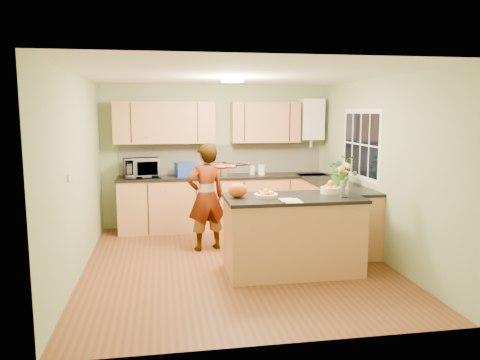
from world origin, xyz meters
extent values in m
plane|color=brown|center=(0.00, 0.00, 0.00)|extent=(4.50, 4.50, 0.00)
cube|color=white|center=(0.00, 0.00, 2.50)|extent=(4.00, 4.50, 0.02)
cube|color=#8EA274|center=(0.00, 2.25, 1.25)|extent=(4.00, 0.02, 2.50)
cube|color=#8EA274|center=(0.00, -2.25, 1.25)|extent=(4.00, 0.02, 2.50)
cube|color=#8EA274|center=(-2.00, 0.00, 1.25)|extent=(0.02, 4.50, 2.50)
cube|color=#8EA274|center=(2.00, 0.00, 1.25)|extent=(0.02, 4.50, 2.50)
cube|color=#B9774A|center=(0.10, 1.95, 0.45)|extent=(3.60, 0.60, 0.90)
cube|color=black|center=(0.10, 1.94, 0.92)|extent=(3.64, 0.62, 0.04)
cube|color=#B9774A|center=(1.70, 0.85, 0.45)|extent=(0.60, 2.20, 0.90)
cube|color=black|center=(1.69, 0.85, 0.92)|extent=(0.62, 2.24, 0.04)
cube|color=silver|center=(0.10, 2.23, 1.20)|extent=(3.60, 0.02, 0.52)
cube|color=#B9774A|center=(-0.90, 2.08, 1.85)|extent=(1.70, 0.34, 0.70)
cube|color=#B9774A|center=(0.85, 2.08, 1.85)|extent=(1.20, 0.34, 0.70)
cube|color=white|center=(1.70, 2.09, 1.90)|extent=(0.40, 0.30, 0.72)
cylinder|color=silver|center=(1.70, 2.09, 1.50)|extent=(0.06, 0.06, 0.20)
cube|color=white|center=(1.99, 0.60, 1.55)|extent=(0.01, 1.30, 1.05)
cube|color=black|center=(1.99, 0.60, 1.55)|extent=(0.01, 1.18, 0.92)
cube|color=white|center=(-1.99, -0.60, 1.30)|extent=(0.02, 0.09, 0.09)
cylinder|color=#FFEABF|center=(0.00, 0.30, 2.46)|extent=(0.30, 0.30, 0.06)
cylinder|color=white|center=(0.00, 0.30, 2.49)|extent=(0.10, 0.10, 0.02)
cube|color=#B9774A|center=(0.66, -0.42, 0.47)|extent=(1.67, 0.84, 0.94)
cube|color=black|center=(0.66, -0.42, 0.96)|extent=(1.71, 0.88, 0.04)
cylinder|color=beige|center=(0.31, -0.42, 1.00)|extent=(0.29, 0.29, 0.04)
cylinder|color=beige|center=(1.21, -0.27, 1.02)|extent=(0.27, 0.27, 0.08)
cylinder|color=silver|center=(1.26, -0.60, 1.09)|extent=(0.11, 0.11, 0.22)
ellipsoid|color=#E05012|center=(-0.04, -0.37, 1.07)|extent=(0.27, 0.23, 0.18)
cube|color=silver|center=(0.56, -0.72, 0.99)|extent=(0.21, 0.28, 0.01)
imported|color=#D9AB84|center=(-0.33, 0.73, 0.79)|extent=(0.66, 0.52, 1.59)
imported|color=white|center=(-1.29, 1.92, 1.10)|extent=(0.65, 0.50, 0.32)
cube|color=navy|center=(-0.58, 1.91, 1.06)|extent=(0.35, 0.29, 0.25)
cylinder|color=silver|center=(0.10, 1.95, 1.04)|extent=(0.15, 0.15, 0.21)
sphere|color=black|center=(0.10, 1.95, 1.19)|extent=(0.08, 0.08, 0.08)
cylinder|color=beige|center=(0.61, 2.00, 1.02)|extent=(0.12, 0.12, 0.15)
cylinder|color=white|center=(0.75, 1.90, 1.03)|extent=(0.12, 0.12, 0.18)
imported|color=#357426|center=(1.70, 0.62, 1.17)|extent=(0.47, 0.42, 0.46)
camera|label=1|loc=(-0.95, -6.02, 2.04)|focal=35.00mm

